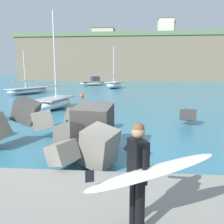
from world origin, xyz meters
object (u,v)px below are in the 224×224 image
Objects in this scene: boat_near_right at (94,83)px; station_building_central at (103,35)px; surfer_with_board at (142,170)px; mooring_buoy_inner at (55,101)px; mooring_buoy_middle at (82,96)px; station_building_west at (165,28)px; boat_mid_left at (114,85)px; station_building_east at (166,30)px; boat_near_centre at (55,102)px; boat_near_left at (29,90)px.

station_building_central reaches higher than boat_near_right.
mooring_buoy_inner is (-6.93, 16.76, -1.06)m from surfer_with_board.
boat_near_right is 12.89× the size of mooring_buoy_middle.
boat_near_right is 0.69× the size of station_building_central.
boat_mid_left is at bearing -108.03° from station_building_west.
boat_mid_left is at bearing -58.36° from boat_near_right.
boat_near_centre is at bearing -104.56° from station_building_east.
boat_near_left reaches higher than surfer_with_board.
boat_near_right is 1.00× the size of station_building_east.
station_building_west reaches higher than boat_near_right.
boat_mid_left is 50.01m from station_building_east.
mooring_buoy_middle is at bearing -105.83° from station_building_east.
boat_near_centre is 16.28× the size of mooring_buoy_inner.
mooring_buoy_middle is (7.69, -4.04, -0.21)m from boat_near_left.
station_building_central is (-21.59, 6.70, -0.90)m from station_building_west.
boat_near_right is 45.00m from station_building_east.
surfer_with_board is at bearing -97.98° from station_building_west.
boat_near_centre is at bearing 113.31° from surfer_with_board.
mooring_buoy_inner is 0.05× the size of station_building_central.
boat_near_centre is (7.15, -11.57, 0.07)m from boat_near_left.
station_building_west is (17.06, 65.60, 16.67)m from boat_near_centre.
mooring_buoy_inner is 4.79m from mooring_buoy_middle.
station_building_west reaches higher than boat_near_left.
boat_near_centre is 1.27× the size of station_building_east.
station_building_west is at bearing 65.86° from boat_near_left.
boat_near_left reaches higher than mooring_buoy_inner.
mooring_buoy_inner is 71.22m from station_building_central.
boat_near_right is (-7.70, 43.89, -0.68)m from surfer_with_board.
mooring_buoy_middle is 0.07× the size of station_building_west.
station_building_west reaches higher than boat_mid_left.
boat_near_centre is 1.26× the size of boat_near_right.
station_building_east is at bearing 75.44° from boat_near_centre.
surfer_with_board is at bearing -85.35° from boat_mid_left.
mooring_buoy_middle is 0.08× the size of station_building_east.
boat_near_centre reaches higher than boat_near_left.
station_building_central is (-4.53, 72.29, 15.77)m from boat_near_centre.
surfer_with_board is 22.00m from mooring_buoy_middle.
boat_near_left is 13.61m from boat_near_centre.
station_building_central is at bearing 162.77° from station_building_west.
boat_near_centre is at bearing -58.28° from boat_near_left.
station_building_east is at bearing 74.17° from mooring_buoy_middle.
station_building_east is (24.68, 55.87, 16.26)m from boat_near_left.
station_building_east reaches higher than boat_mid_left.
station_building_east is (0.46, 1.85, -0.48)m from station_building_west.
station_building_central is 22.58m from station_building_east.
station_building_east is (17.52, 67.45, 16.19)m from boat_near_centre.
mooring_buoy_inner is at bearing -87.08° from station_building_central.
station_building_west reaches higher than surfer_with_board.
station_building_east is (16.98, 59.91, 16.47)m from mooring_buoy_middle.
station_building_central is at bearing 94.48° from mooring_buoy_middle.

